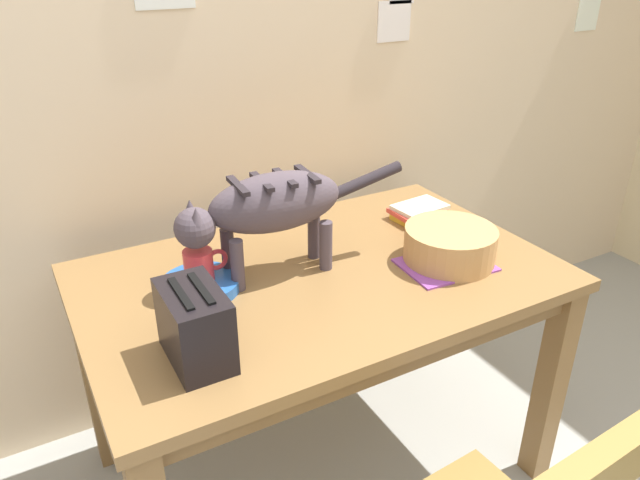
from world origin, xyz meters
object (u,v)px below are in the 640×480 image
(dining_table, at_px, (320,299))
(toaster, at_px, (195,326))
(book_stack, at_px, (419,212))
(cat, at_px, (268,208))
(magazine, at_px, (445,265))
(coffee_mug, at_px, (200,265))
(saucer_bowl, at_px, (201,285))
(wicker_basket, at_px, (450,244))

(dining_table, distance_m, toaster, 0.50)
(book_stack, bearing_deg, dining_table, -161.53)
(cat, distance_m, magazine, 0.53)
(coffee_mug, distance_m, book_stack, 0.78)
(dining_table, relative_size, saucer_bowl, 6.31)
(wicker_basket, bearing_deg, magazine, -143.57)
(cat, distance_m, saucer_bowl, 0.27)
(dining_table, distance_m, saucer_bowl, 0.35)
(dining_table, relative_size, toaster, 6.49)
(saucer_bowl, distance_m, wicker_basket, 0.70)
(saucer_bowl, bearing_deg, cat, -3.08)
(book_stack, bearing_deg, toaster, -157.91)
(cat, xyz_separation_m, magazine, (0.45, -0.20, -0.20))
(saucer_bowl, xyz_separation_m, magazine, (0.65, -0.21, -0.01))
(wicker_basket, bearing_deg, dining_table, 161.12)
(magazine, bearing_deg, dining_table, 160.27)
(coffee_mug, xyz_separation_m, magazine, (0.65, -0.21, -0.07))
(dining_table, relative_size, wicker_basket, 4.98)
(saucer_bowl, height_order, toaster, toaster)
(dining_table, distance_m, wicker_basket, 0.40)
(book_stack, bearing_deg, magazine, -113.98)
(cat, bearing_deg, magazine, -110.80)
(magazine, distance_m, toaster, 0.76)
(wicker_basket, relative_size, toaster, 1.30)
(coffee_mug, bearing_deg, toaster, -110.93)
(dining_table, xyz_separation_m, saucer_bowl, (-0.32, 0.07, 0.11))
(cat, relative_size, magazine, 2.65)
(dining_table, height_order, toaster, toaster)
(cat, bearing_deg, toaster, 134.33)
(magazine, distance_m, book_stack, 0.32)
(magazine, bearing_deg, saucer_bowl, 165.60)
(dining_table, bearing_deg, saucer_bowl, 167.86)
(saucer_bowl, height_order, magazine, saucer_bowl)
(cat, relative_size, saucer_bowl, 3.19)
(magazine, bearing_deg, cat, 159.66)
(dining_table, height_order, magazine, magazine)
(dining_table, bearing_deg, magazine, -23.27)
(dining_table, relative_size, book_stack, 7.14)
(book_stack, distance_m, wicker_basket, 0.30)
(magazine, bearing_deg, coffee_mug, 165.50)
(dining_table, height_order, coffee_mug, coffee_mug)
(dining_table, xyz_separation_m, wicker_basket, (0.36, -0.12, 0.14))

